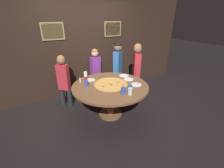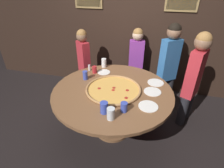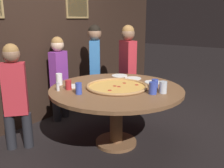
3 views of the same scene
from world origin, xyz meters
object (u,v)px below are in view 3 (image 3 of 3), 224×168
Objects in this scene: white_plate_beside_cup at (133,78)px; white_plate_right_side at (153,82)px; drink_cup_front_edge at (153,88)px; drink_cup_far_right at (68,85)px; white_plate_left_side at (120,76)px; drink_cup_near_right at (155,84)px; drink_cup_far_left at (163,87)px; diner_side_right at (128,64)px; giant_pizza at (117,86)px; drink_cup_by_shaker at (79,88)px; dining_table at (116,98)px; condiment_shaker at (58,87)px; diner_far_right at (95,64)px; diner_far_left at (15,91)px; diner_centre_back at (59,74)px; white_plate_far_back at (74,86)px; drink_cup_beside_pizza at (59,79)px.

white_plate_beside_cup is 0.33m from white_plate_right_side.
drink_cup_front_edge is at bearing -131.75° from white_plate_beside_cup.
white_plate_left_side is (0.95, -0.08, -0.05)m from drink_cup_far_right.
white_plate_beside_cup is at bearing 58.82° from drink_cup_near_right.
drink_cup_front_edge is 1.00× the size of drink_cup_far_left.
diner_side_right is (1.47, 0.12, 0.03)m from drink_cup_far_right.
drink_cup_by_shaker is at bearing 158.86° from giant_pizza.
dining_table is at bearing 93.11° from drink_cup_front_edge.
condiment_shaker is at bearing 144.45° from white_plate_right_side.
white_plate_right_side is at bearing 40.82° from diner_far_right.
diner_side_right reaches higher than dining_table.
diner_side_right reaches higher than condiment_shaker.
drink_cup_far_right is 0.09× the size of diner_far_left.
drink_cup_near_right is at bearing -51.96° from drink_cup_far_right.
diner_centre_back is (-0.91, 0.66, -0.09)m from diner_side_right.
white_plate_far_back is (-0.49, 0.85, -0.05)m from drink_cup_near_right.
diner_centre_back is (-0.58, 0.24, -0.09)m from diner_far_right.
giant_pizza is 0.58× the size of diner_far_left.
giant_pizza is 3.29× the size of white_plate_beside_cup.
drink_cup_far_right is at bearing -28.30° from condiment_shaker.
white_plate_right_side is 1.21m from diner_far_right.
diner_side_right is at bearing 26.19° from dining_table.
dining_table is 0.54m from white_plate_beside_cup.
white_plate_left_side is at bearing 64.06° from drink_cup_far_left.
drink_cup_front_edge is 0.09× the size of diner_side_right.
diner_far_left is at bearing 131.54° from giant_pizza.
drink_cup_front_edge reaches higher than white_plate_far_back.
condiment_shaker is at bearing -135.54° from drink_cup_beside_pizza.
condiment_shaker is at bearing 151.70° from drink_cup_far_right.
drink_cup_far_right is 1.02m from drink_cup_near_right.
dining_table is at bearing 153.52° from white_plate_right_side.
white_plate_beside_cup is at bearing -170.94° from diner_far_left.
drink_cup_far_right is 0.87× the size of drink_cup_by_shaker.
dining_table is 0.56m from white_plate_right_side.
diner_far_right is 1.52m from diner_far_left.
condiment_shaker is 0.07× the size of diner_side_right.
diner_far_left is (-1.85, 0.37, -0.10)m from diner_side_right.
diner_side_right is (1.33, 0.07, 0.08)m from white_plate_far_back.
white_plate_left_side is at bearing 66.30° from drink_cup_near_right.
white_plate_far_back is (0.14, 0.05, -0.05)m from drink_cup_far_right.
diner_side_right reaches higher than drink_cup_far_right.
condiment_shaker reaches higher than dining_table.
diner_centre_back reaches higher than giant_pizza.
drink_cup_front_edge is at bearing -86.89° from dining_table.
white_plate_left_side is 1.45m from diner_far_left.
drink_cup_near_right is 0.98m from white_plate_far_back.
drink_cup_beside_pizza reaches higher than condiment_shaker.
giant_pizza is 0.70m from condiment_shaker.
white_plate_left_side is (0.32, 0.72, -0.05)m from drink_cup_near_right.
white_plate_right_side is 0.58m from white_plate_left_side.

